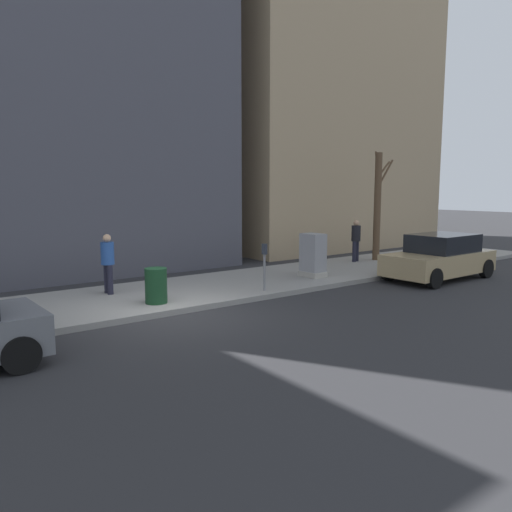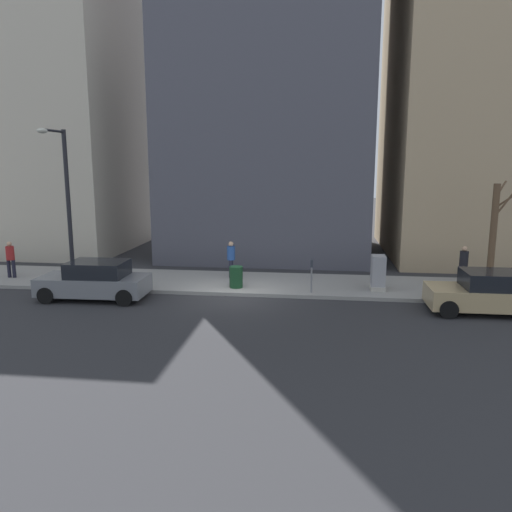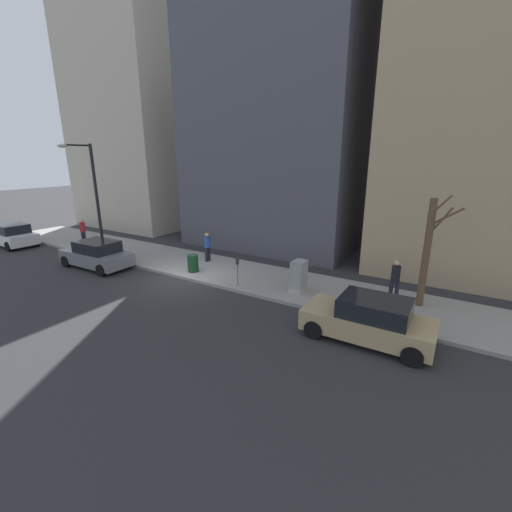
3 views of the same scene
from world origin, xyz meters
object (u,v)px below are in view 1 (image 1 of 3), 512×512
(pedestrian_near_meter, at_px, (356,238))
(trash_bin, at_px, (156,286))
(office_tower_left, at_px, (287,52))
(parked_car_tan, at_px, (440,258))
(pedestrian_midblock, at_px, (108,260))
(bare_tree, at_px, (378,204))
(utility_box, at_px, (313,256))
(parking_meter, at_px, (264,262))

(pedestrian_near_meter, bearing_deg, trash_bin, 174.35)
(trash_bin, height_order, office_tower_left, office_tower_left)
(parked_car_tan, bearing_deg, pedestrian_midblock, 68.97)
(bare_tree, bearing_deg, utility_box, 105.19)
(parking_meter, xyz_separation_m, trash_bin, (0.45, 3.15, -0.38))
(utility_box, relative_size, office_tower_left, 0.07)
(bare_tree, bearing_deg, parking_meter, 106.01)
(utility_box, xyz_separation_m, trash_bin, (-0.40, 5.86, -0.25))
(parked_car_tan, relative_size, parking_meter, 3.12)
(pedestrian_near_meter, bearing_deg, office_tower_left, 49.82)
(parked_car_tan, distance_m, pedestrian_near_meter, 3.82)
(pedestrian_near_meter, xyz_separation_m, pedestrian_midblock, (-0.03, 10.15, 0.00))
(utility_box, relative_size, bare_tree, 0.32)
(utility_box, xyz_separation_m, pedestrian_midblock, (1.44, 6.40, 0.24))
(parking_meter, height_order, office_tower_left, office_tower_left)
(trash_bin, bearing_deg, pedestrian_near_meter, -78.99)
(parked_car_tan, relative_size, bare_tree, 0.95)
(parking_meter, relative_size, pedestrian_near_meter, 0.81)
(trash_bin, bearing_deg, parking_meter, -98.13)
(trash_bin, bearing_deg, pedestrian_midblock, 16.40)
(parked_car_tan, distance_m, trash_bin, 9.72)
(bare_tree, height_order, trash_bin, bare_tree)
(trash_bin, bearing_deg, office_tower_left, -51.61)
(pedestrian_midblock, bearing_deg, parking_meter, 57.96)
(office_tower_left, bearing_deg, utility_box, 143.53)
(parking_meter, height_order, pedestrian_midblock, pedestrian_midblock)
(parking_meter, distance_m, bare_tree, 7.95)
(bare_tree, bearing_deg, pedestrian_near_meter, 81.37)
(trash_bin, distance_m, pedestrian_near_meter, 9.80)
(parked_car_tan, relative_size, pedestrian_near_meter, 2.54)
(bare_tree, xyz_separation_m, pedestrian_near_meter, (0.16, 1.07, -1.32))
(parking_meter, distance_m, trash_bin, 3.21)
(parked_car_tan, height_order, office_tower_left, office_tower_left)
(parking_meter, relative_size, office_tower_left, 0.06)
(parked_car_tan, height_order, utility_box, utility_box)
(office_tower_left, bearing_deg, trash_bin, 128.39)
(pedestrian_near_meter, bearing_deg, bare_tree, -25.30)
(utility_box, bearing_deg, parked_car_tan, -122.43)
(utility_box, height_order, office_tower_left, office_tower_left)
(pedestrian_midblock, height_order, office_tower_left, office_tower_left)
(office_tower_left, bearing_deg, pedestrian_near_meter, 156.49)
(utility_box, height_order, trash_bin, utility_box)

